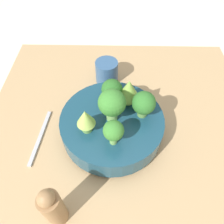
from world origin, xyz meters
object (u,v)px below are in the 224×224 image
(bowl, at_px, (112,124))
(cup, at_px, (107,72))
(pepper_mill, at_px, (53,207))
(fork, at_px, (40,137))

(bowl, distance_m, cup, 0.22)
(bowl, height_order, pepper_mill, pepper_mill)
(cup, bearing_deg, pepper_mill, -11.71)
(bowl, distance_m, pepper_mill, 0.25)
(bowl, height_order, cup, cup)
(cup, distance_m, fork, 0.30)
(bowl, bearing_deg, pepper_mill, -26.65)
(bowl, distance_m, fork, 0.21)
(bowl, xyz_separation_m, fork, (0.02, -0.20, -0.04))
(cup, distance_m, pepper_mill, 0.45)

